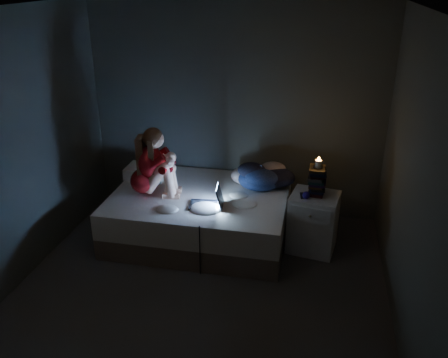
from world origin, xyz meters
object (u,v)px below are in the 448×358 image
(laptop, at_px, (205,195))
(candle, at_px, (318,164))
(phone, at_px, (304,197))
(bed, at_px, (200,215))
(woman, at_px, (143,162))
(nightstand, at_px, (313,222))

(laptop, bearing_deg, candle, 6.78)
(candle, height_order, phone, candle)
(bed, xyz_separation_m, woman, (-0.60, -0.13, 0.67))
(nightstand, bearing_deg, candle, 94.35)
(bed, xyz_separation_m, phone, (1.18, -0.10, 0.40))
(laptop, distance_m, phone, 1.06)
(laptop, height_order, phone, laptop)
(woman, distance_m, laptop, 0.80)
(bed, distance_m, laptop, 0.51)
(phone, bearing_deg, bed, 158.37)
(laptop, height_order, candle, candle)
(phone, bearing_deg, nightstand, 14.36)
(laptop, bearing_deg, bed, 109.23)
(nightstand, height_order, candle, candle)
(woman, bearing_deg, candle, -4.79)
(woman, distance_m, phone, 1.80)
(woman, relative_size, laptop, 2.23)
(nightstand, relative_size, phone, 4.76)
(woman, xyz_separation_m, laptop, (0.74, -0.15, -0.27))
(bed, distance_m, candle, 1.49)
(nightstand, bearing_deg, bed, -171.66)
(candle, relative_size, phone, 0.57)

